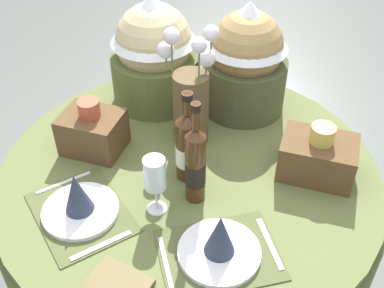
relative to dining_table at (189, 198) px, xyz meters
The scene contains 12 objects.
dining_table is the anchor object (origin of this frame).
place_setting_left 0.45m from the dining_table, 129.43° to the right, with size 0.43×0.42×0.16m.
place_setting_right 0.43m from the dining_table, 58.37° to the right, with size 0.43×0.40×0.16m.
flower_vase 0.37m from the dining_table, 106.17° to the left, with size 0.21×0.14×0.45m.
wine_bottle_left 0.33m from the dining_table, 63.29° to the right, with size 0.07×0.07×0.37m.
wine_bottle_centre 0.29m from the dining_table, 77.37° to the right, with size 0.08×0.08×0.33m.
wine_glass_left 0.37m from the dining_table, 98.94° to the right, with size 0.07×0.07×0.21m.
book_on_table 0.54m from the dining_table, 93.39° to the right, with size 0.17×0.13×0.02m, color brown.
gift_tub_back_left 0.60m from the dining_table, 125.86° to the left, with size 0.35×0.35×0.45m.
gift_tub_back_centre 0.58m from the dining_table, 78.49° to the left, with size 0.33×0.33×0.45m.
woven_basket_side_left 0.43m from the dining_table, behind, with size 0.21×0.17×0.20m.
woven_basket_side_right 0.49m from the dining_table, 14.81° to the left, with size 0.25×0.18×0.20m.
Camera 1 is at (0.39, -1.15, 1.85)m, focal length 44.04 mm.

